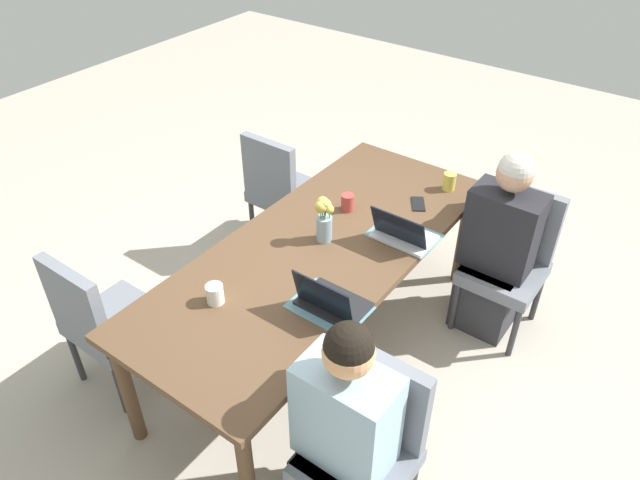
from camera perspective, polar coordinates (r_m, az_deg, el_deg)
The scene contains 17 objects.
ground_plane at distance 3.69m, azimuth 0.00°, elevation -10.07°, with size 10.00×10.00×0.00m, color #B2A899.
dining_table at distance 3.22m, azimuth 0.00°, elevation -1.75°, with size 2.28×0.94×0.76m.
chair_near_left_near at distance 2.67m, azimuth 4.45°, elevation -18.55°, with size 0.44×0.44×0.90m.
person_near_left_near at distance 2.63m, azimuth 2.39°, elevation -18.70°, with size 0.36×0.40×1.19m.
chair_near_left_mid at distance 3.71m, azimuth 17.75°, elevation -1.39°, with size 0.44×0.44×0.90m.
person_near_left_mid at distance 3.65m, azimuth 16.54°, elevation -1.31°, with size 0.36×0.40×1.19m.
chair_far_left_far at distance 4.18m, azimuth -3.77°, elevation 5.12°, with size 0.44×0.44×0.90m.
chair_far_right_near at distance 3.34m, azimuth -20.07°, elevation -7.01°, with size 0.44×0.44×0.90m.
flower_vase at distance 3.15m, azimuth 0.38°, elevation 2.22°, with size 0.10×0.10×0.26m.
placemat_near_left_near at distance 2.82m, azimuth 0.90°, elevation -6.43°, with size 0.36×0.26×0.00m, color slate.
placemat_near_left_mid at distance 3.29m, azimuth 8.06°, elevation 0.47°, with size 0.36×0.26×0.00m, color slate.
laptop_near_left_mid at distance 3.23m, azimuth 7.88°, elevation 0.59°, with size 0.22×0.32×0.21m.
laptop_near_left_near at distance 2.79m, azimuth 0.99°, elevation -5.90°, with size 0.22×0.32×0.21m.
coffee_mug_near_left at distance 3.71m, azimuth 12.25°, elevation 5.49°, with size 0.08×0.08×0.11m, color #DBC64C.
coffee_mug_near_right at distance 3.44m, azimuth 2.64°, elevation 3.61°, with size 0.07×0.07×0.10m, color #AD3D38.
coffee_mug_centre_left at distance 2.86m, azimuth -10.01°, elevation -5.09°, with size 0.08×0.08×0.10m, color white.
phone_black at distance 3.56m, azimuth 9.37°, elevation 3.42°, with size 0.15×0.07×0.01m, color black.
Camera 1 is at (-2.03, -1.48, 2.69)m, focal length 33.50 mm.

